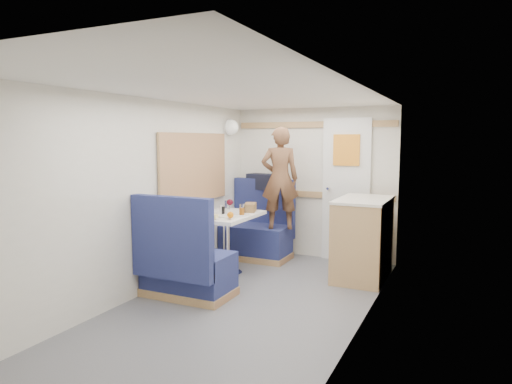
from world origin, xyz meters
The scene contains 28 objects.
floor centered at (0.00, 0.00, 0.00)m, with size 4.50×4.50×0.00m, color #515156.
ceiling centered at (0.00, 0.00, 2.00)m, with size 4.50×4.50×0.00m, color silver.
wall_back centered at (0.00, 2.25, 1.00)m, with size 2.20×0.02×2.00m, color silver.
wall_left centered at (-1.10, 0.00, 1.00)m, with size 0.02×4.50×2.00m, color silver.
wall_right centered at (1.10, 0.00, 1.00)m, with size 0.02×4.50×2.00m, color silver.
oak_trim_low centered at (0.00, 2.23, 0.85)m, with size 2.15×0.02×0.08m, color #966943.
oak_trim_high centered at (0.00, 2.23, 1.78)m, with size 2.15×0.02×0.08m, color #966943.
side_window centered at (-1.08, 1.00, 1.25)m, with size 0.04×1.30×0.72m, color gray.
rear_door centered at (0.45, 2.22, 0.97)m, with size 0.62×0.12×1.86m.
dinette_table centered at (-0.65, 1.00, 0.57)m, with size 0.62×0.92×0.72m.
bench_far centered at (-0.65, 1.86, 0.30)m, with size 0.90×0.59×1.05m.
bench_near centered at (-0.65, 0.14, 0.30)m, with size 0.90×0.59×1.05m.
ledge centered at (-0.65, 2.12, 0.88)m, with size 0.90×0.14×0.04m, color #966943.
dome_light centered at (-1.04, 1.85, 1.75)m, with size 0.20×0.20×0.20m, color white.
galley_counter centered at (0.82, 1.55, 0.47)m, with size 0.57×0.92×0.92m.
person centered at (-0.28, 1.74, 1.10)m, with size 0.47×0.31×1.29m, color brown.
duffel_bag centered at (-0.69, 2.12, 1.01)m, with size 0.44×0.21×0.21m, color black.
tray centered at (-0.51, 0.89, 0.73)m, with size 0.24×0.32×0.02m, color silver.
orange_fruit centered at (-0.43, 0.69, 0.77)m, with size 0.07×0.07×0.07m, color orange.
cheese_block centered at (-0.61, 0.62, 0.76)m, with size 0.11×0.06×0.04m, color #E7CF85.
wine_glass centered at (-0.65, 1.08, 0.84)m, with size 0.08×0.08×0.17m.
tumbler_left centered at (-0.78, 0.74, 0.78)m, with size 0.07×0.07×0.12m, color silver.
tumbler_mid centered at (-0.85, 1.38, 0.77)m, with size 0.06×0.06×0.10m, color white.
tumbler_right centered at (-0.52, 1.16, 0.77)m, with size 0.07×0.07×0.11m, color white.
beer_glass centered at (-0.43, 0.95, 0.77)m, with size 0.06×0.06×0.09m, color brown.
pepper_grinder centered at (-0.67, 0.96, 0.77)m, with size 0.04×0.04×0.09m, color black.
salt_grinder centered at (-0.76, 1.08, 0.76)m, with size 0.03×0.03×0.09m, color white.
bread_loaf centered at (-0.49, 1.30, 0.77)m, with size 0.13×0.24×0.10m, color brown.
Camera 1 is at (1.88, -3.59, 1.58)m, focal length 32.00 mm.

